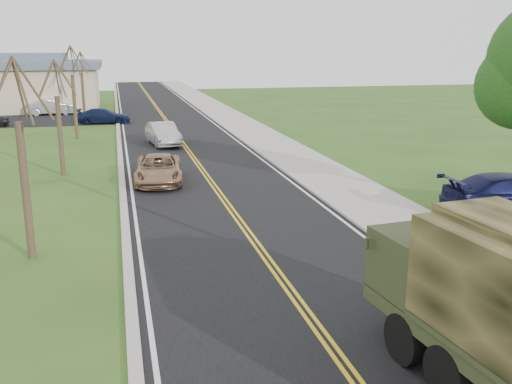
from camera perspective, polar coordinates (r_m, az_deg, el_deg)
name	(u,v)px	position (r m, az deg, el deg)	size (l,w,h in m)	color
road	(169,125)	(48.31, -8.69, 6.69)	(8.00, 120.00, 0.01)	black
curb_right	(218,122)	(48.84, -3.80, 6.97)	(0.30, 120.00, 0.12)	#9E998E
sidewalk_right	(238,122)	(49.17, -1.78, 7.03)	(3.20, 120.00, 0.10)	#9E998E
curb_left	(118,126)	(48.12, -13.64, 6.47)	(0.30, 120.00, 0.10)	#9E998E
bare_tree_a	(24,175)	(18.31, -22.20, 1.62)	(1.93, 2.26, 6.08)	#38281C
bare_tree_b	(59,126)	(30.09, -19.06, 6.23)	(1.83, 2.14, 5.73)	#38281C
bare_tree_c	(74,99)	(41.95, -17.73, 8.84)	(2.04, 2.39, 6.42)	#38281C
bare_tree_d	(83,90)	(53.92, -16.93, 9.74)	(1.88, 2.20, 5.91)	#38281C
suv_champagne	(158,169)	(27.55, -9.73, 2.27)	(2.17, 4.70, 1.31)	#967455
sedan_silver	(163,134)	(38.09, -9.28, 5.74)	(1.56, 4.48, 1.48)	#AAA9AE
pickup_navy	(512,194)	(24.10, 24.24, -0.20)	(2.22, 5.47, 1.59)	#0E1035
lot_car_silver	(51,107)	(57.89, -19.79, 8.00)	(1.58, 4.52, 1.49)	#B7B8BC
lot_car_navy	(104,116)	(50.05, -14.98, 7.35)	(1.77, 4.35, 1.26)	#0F1638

